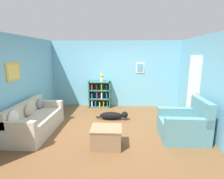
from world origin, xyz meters
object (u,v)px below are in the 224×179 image
couch (35,121)px  bookshelf (100,95)px  coffee_table (106,136)px  recliner_chair (185,125)px  vase (102,77)px  dog (113,116)px

couch → bookshelf: 2.84m
bookshelf → coffee_table: (0.55, -3.06, -0.25)m
bookshelf → coffee_table: size_ratio=1.48×
bookshelf → recliner_chair: 3.55m
bookshelf → vase: bearing=-12.3°
couch → dog: couch is taller
recliner_chair → dog: recliner_chair is taller
couch → coffee_table: (1.98, -0.61, -0.08)m
recliner_chair → bookshelf: bearing=134.2°
couch → bookshelf: (1.43, 2.45, 0.17)m
bookshelf → recliner_chair: bookshelf is taller
bookshelf → couch: bearing=-120.3°
couch → dog: 2.32m
dog → couch: bearing=-152.7°
coffee_table → bookshelf: bearing=100.2°
couch → recliner_chair: bearing=-1.4°
coffee_table → couch: bearing=162.9°
bookshelf → dog: bookshelf is taller
recliner_chair → dog: size_ratio=1.00×
dog → bookshelf: bearing=114.2°
couch → dog: bearing=27.3°
bookshelf → recliner_chair: (2.47, -2.54, -0.15)m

